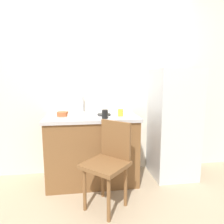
# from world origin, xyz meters

# --- Properties ---
(ground_plane) EXTENTS (8.00, 8.00, 0.00)m
(ground_plane) POSITION_xyz_m (0.00, 0.00, 0.00)
(ground_plane) COLOR tan
(back_wall) EXTENTS (4.80, 0.10, 2.49)m
(back_wall) POSITION_xyz_m (0.00, 1.00, 1.24)
(back_wall) COLOR silver
(back_wall) RESTS_ON ground_plane
(cabinet_base) EXTENTS (1.11, 0.60, 0.83)m
(cabinet_base) POSITION_xyz_m (-0.07, 0.65, 0.41)
(cabinet_base) COLOR brown
(cabinet_base) RESTS_ON ground_plane
(countertop) EXTENTS (1.15, 0.64, 0.04)m
(countertop) POSITION_xyz_m (-0.07, 0.65, 0.85)
(countertop) COLOR #B7B7BC
(countertop) RESTS_ON cabinet_base
(faucet) EXTENTS (0.02, 0.02, 0.22)m
(faucet) POSITION_xyz_m (-0.19, 0.90, 0.98)
(faucet) COLOR #B7B7BC
(faucet) RESTS_ON countertop
(refrigerator) EXTENTS (0.55, 0.57, 1.46)m
(refrigerator) POSITION_xyz_m (1.02, 0.67, 0.73)
(refrigerator) COLOR silver
(refrigerator) RESTS_ON ground_plane
(chair) EXTENTS (0.57, 0.57, 0.89)m
(chair) POSITION_xyz_m (0.07, 0.09, 0.50)
(chair) COLOR brown
(chair) RESTS_ON ground_plane
(dish_tray) EXTENTS (0.28, 0.20, 0.05)m
(dish_tray) POSITION_xyz_m (-0.22, 0.57, 0.89)
(dish_tray) COLOR white
(dish_tray) RESTS_ON countertop
(terracotta_bowl) EXTENTS (0.14, 0.14, 0.05)m
(terracotta_bowl) POSITION_xyz_m (-0.44, 0.68, 0.89)
(terracotta_bowl) COLOR #B25B33
(terracotta_bowl) RESTS_ON countertop
(hotplate) EXTENTS (0.17, 0.17, 0.02)m
(hotplate) POSITION_xyz_m (0.08, 0.67, 0.88)
(hotplate) COLOR #2D2D2D
(hotplate) RESTS_ON countertop
(cup_black) EXTENTS (0.07, 0.07, 0.10)m
(cup_black) POSITION_xyz_m (0.07, 0.44, 0.92)
(cup_black) COLOR black
(cup_black) RESTS_ON countertop
(cup_yellow) EXTENTS (0.07, 0.07, 0.09)m
(cup_yellow) POSITION_xyz_m (0.28, 0.58, 0.91)
(cup_yellow) COLOR yellow
(cup_yellow) RESTS_ON countertop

